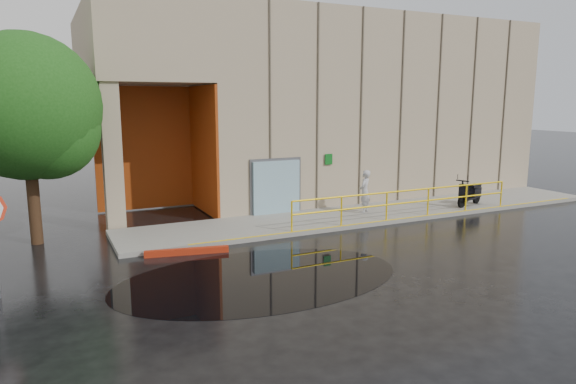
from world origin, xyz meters
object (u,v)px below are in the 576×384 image
(scooter, at_px, (470,187))
(red_curb, at_px, (187,252))
(tree_near, at_px, (31,112))
(person, at_px, (365,191))

(scooter, bearing_deg, red_curb, 167.78)
(red_curb, xyz_separation_m, tree_near, (-3.75, 3.12, 3.95))
(person, bearing_deg, red_curb, -22.63)
(person, height_order, scooter, person)
(tree_near, bearing_deg, red_curb, -39.77)
(scooter, bearing_deg, person, 153.04)
(scooter, relative_size, red_curb, 0.74)
(red_curb, bearing_deg, tree_near, 140.23)
(scooter, xyz_separation_m, tree_near, (-15.83, 1.94, 3.12))
(person, relative_size, tree_near, 0.26)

